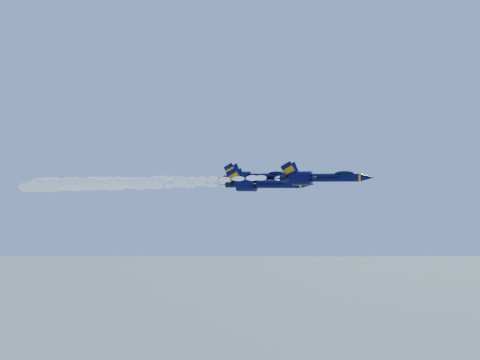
% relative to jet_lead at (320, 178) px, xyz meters
% --- Properties ---
extents(jet_lead, '(15.40, 12.63, 5.72)m').
position_rel_jet_lead_xyz_m(jet_lead, '(0.00, 0.00, 0.00)').
color(jet_lead, '#080632').
extents(smoke_trail_jet_lead, '(55.76, 2.09, 1.88)m').
position_rel_jet_lead_xyz_m(smoke_trail_jet_lead, '(-34.46, -0.00, -0.48)').
color(smoke_trail_jet_lead, white).
extents(jet_second, '(17.69, 14.51, 6.57)m').
position_rel_jet_lead_xyz_m(jet_second, '(-13.04, 8.46, -1.00)').
color(jet_second, '#080632').
extents(smoke_trail_jet_second, '(55.76, 2.40, 2.16)m').
position_rel_jet_lead_xyz_m(smoke_trail_jet_second, '(-48.48, 8.46, -1.49)').
color(smoke_trail_jet_second, white).
extents(jet_third, '(16.89, 13.85, 6.27)m').
position_rel_jet_lead_xyz_m(jet_third, '(-17.35, 15.82, 0.53)').
color(jet_third, '#080632').
extents(smoke_trail_jet_third, '(55.76, 2.29, 2.06)m').
position_rel_jet_lead_xyz_m(smoke_trail_jet_third, '(-52.45, 15.82, 0.04)').
color(smoke_trail_jet_third, white).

